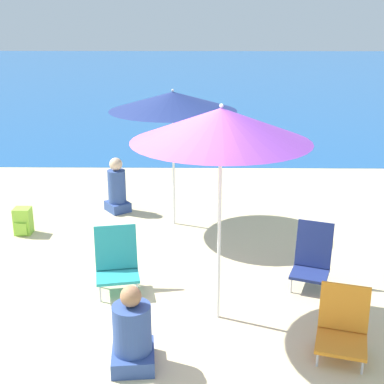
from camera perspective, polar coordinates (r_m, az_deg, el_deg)
ground_plane at (r=6.14m, az=-8.57°, el=-13.21°), size 60.00×60.00×0.00m
sea_water at (r=31.47m, az=-1.05°, el=12.54°), size 60.00×40.00×0.01m
beach_umbrella_navy at (r=8.12m, az=-2.06°, el=9.64°), size 1.94×1.94×2.15m
beach_umbrella_purple at (r=5.32m, az=3.12°, el=7.13°), size 1.82×1.82×2.37m
beach_chair_navy at (r=6.77m, az=12.70°, el=-6.80°), size 0.58×0.62×0.79m
beach_chair_teal at (r=6.57m, az=-8.04°, el=-7.22°), size 0.59×0.60×0.77m
beach_chair_orange at (r=5.63m, az=15.78°, el=-13.54°), size 0.62×0.67×0.65m
person_seated_near at (r=9.13m, az=-8.01°, el=0.34°), size 0.50×0.51×0.94m
person_seated_far at (r=5.25m, az=-6.38°, el=-14.88°), size 0.45×0.51×0.84m
backpack_lime at (r=8.56m, az=-17.57°, el=-2.99°), size 0.25×0.25×0.41m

